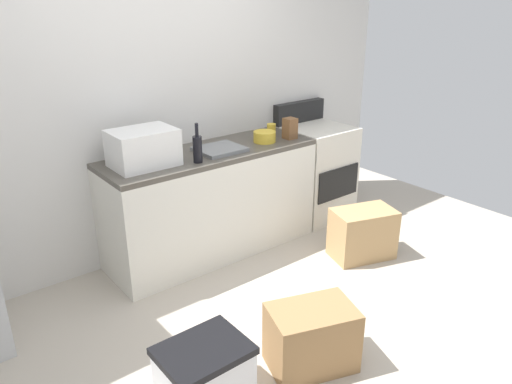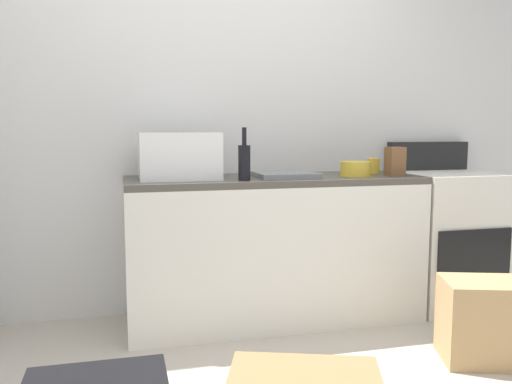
{
  "view_description": "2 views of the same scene",
  "coord_description": "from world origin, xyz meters",
  "px_view_note": "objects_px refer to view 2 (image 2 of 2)",
  "views": [
    {
      "loc": [
        -1.76,
        -1.99,
        2.07
      ],
      "look_at": [
        0.29,
        0.59,
        0.74
      ],
      "focal_mm": 34.39,
      "sensor_mm": 36.0,
      "label": 1
    },
    {
      "loc": [
        -0.61,
        -1.9,
        1.19
      ],
      "look_at": [
        0.06,
        0.73,
        0.87
      ],
      "focal_mm": 37.13,
      "sensor_mm": 36.0,
      "label": 2
    }
  ],
  "objects_px": {
    "stove_oven": "(446,236)",
    "microwave": "(179,156)",
    "mixing_bowl": "(356,169)",
    "wine_bottle": "(244,161)",
    "coffee_mug": "(374,166)",
    "knife_block": "(395,161)",
    "cardboard_box_large": "(493,321)"
  },
  "relations": [
    {
      "from": "stove_oven",
      "to": "cardboard_box_large",
      "type": "distance_m",
      "value": 0.96
    },
    {
      "from": "wine_bottle",
      "to": "mixing_bowl",
      "type": "relative_size",
      "value": 1.58
    },
    {
      "from": "stove_oven",
      "to": "microwave",
      "type": "distance_m",
      "value": 1.89
    },
    {
      "from": "coffee_mug",
      "to": "knife_block",
      "type": "height_order",
      "value": "knife_block"
    },
    {
      "from": "microwave",
      "to": "cardboard_box_large",
      "type": "distance_m",
      "value": 1.92
    },
    {
      "from": "stove_oven",
      "to": "mixing_bowl",
      "type": "height_order",
      "value": "stove_oven"
    },
    {
      "from": "wine_bottle",
      "to": "mixing_bowl",
      "type": "xyz_separation_m",
      "value": [
        0.74,
        0.11,
        -0.06
      ]
    },
    {
      "from": "mixing_bowl",
      "to": "coffee_mug",
      "type": "bearing_deg",
      "value": 35.33
    },
    {
      "from": "stove_oven",
      "to": "microwave",
      "type": "height_order",
      "value": "microwave"
    },
    {
      "from": "microwave",
      "to": "mixing_bowl",
      "type": "distance_m",
      "value": 1.09
    },
    {
      "from": "stove_oven",
      "to": "wine_bottle",
      "type": "distance_m",
      "value": 1.56
    },
    {
      "from": "knife_block",
      "to": "stove_oven",
      "type": "bearing_deg",
      "value": 15.9
    },
    {
      "from": "stove_oven",
      "to": "microwave",
      "type": "relative_size",
      "value": 2.39
    },
    {
      "from": "knife_block",
      "to": "cardboard_box_large",
      "type": "xyz_separation_m",
      "value": [
        0.17,
        -0.74,
        -0.78
      ]
    },
    {
      "from": "wine_bottle",
      "to": "knife_block",
      "type": "relative_size",
      "value": 1.67
    },
    {
      "from": "wine_bottle",
      "to": "mixing_bowl",
      "type": "bearing_deg",
      "value": 8.71
    },
    {
      "from": "wine_bottle",
      "to": "knife_block",
      "type": "distance_m",
      "value": 0.98
    },
    {
      "from": "coffee_mug",
      "to": "cardboard_box_large",
      "type": "xyz_separation_m",
      "value": [
        0.22,
        -0.94,
        -0.74
      ]
    },
    {
      "from": "knife_block",
      "to": "mixing_bowl",
      "type": "distance_m",
      "value": 0.25
    },
    {
      "from": "knife_block",
      "to": "cardboard_box_large",
      "type": "relative_size",
      "value": 0.35
    },
    {
      "from": "wine_bottle",
      "to": "stove_oven",
      "type": "bearing_deg",
      "value": 7.52
    },
    {
      "from": "microwave",
      "to": "mixing_bowl",
      "type": "bearing_deg",
      "value": -3.64
    },
    {
      "from": "mixing_bowl",
      "to": "cardboard_box_large",
      "type": "relative_size",
      "value": 0.37
    },
    {
      "from": "stove_oven",
      "to": "microwave",
      "type": "xyz_separation_m",
      "value": [
        -1.8,
        -0.01,
        0.57
      ]
    },
    {
      "from": "wine_bottle",
      "to": "cardboard_box_large",
      "type": "bearing_deg",
      "value": -30.88
    },
    {
      "from": "microwave",
      "to": "coffee_mug",
      "type": "height_order",
      "value": "microwave"
    },
    {
      "from": "coffee_mug",
      "to": "mixing_bowl",
      "type": "height_order",
      "value": "coffee_mug"
    },
    {
      "from": "knife_block",
      "to": "mixing_bowl",
      "type": "height_order",
      "value": "knife_block"
    },
    {
      "from": "stove_oven",
      "to": "microwave",
      "type": "bearing_deg",
      "value": -179.7
    },
    {
      "from": "coffee_mug",
      "to": "cardboard_box_large",
      "type": "distance_m",
      "value": 1.21
    },
    {
      "from": "wine_bottle",
      "to": "cardboard_box_large",
      "type": "xyz_separation_m",
      "value": [
        1.15,
        -0.69,
        -0.8
      ]
    },
    {
      "from": "stove_oven",
      "to": "cardboard_box_large",
      "type": "xyz_separation_m",
      "value": [
        -0.3,
        -0.88,
        -0.25
      ]
    }
  ]
}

